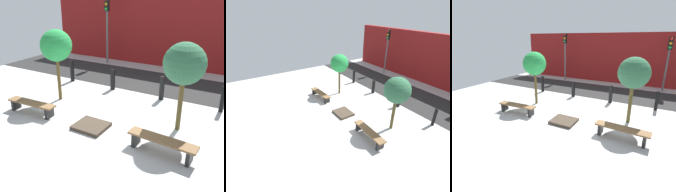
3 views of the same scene
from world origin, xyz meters
The scene contains 13 objects.
ground_plane centered at (0.00, 0.00, 0.00)m, with size 18.00×18.00×0.00m, color #B1B1B1.
road_strip centered at (0.00, 4.59, 0.01)m, with size 18.00×3.28×0.01m, color #282828.
building_facade centered at (0.00, 7.75, 1.95)m, with size 16.20×0.50×3.90m, color maroon.
bench_left centered at (-2.46, -0.91, 0.33)m, with size 1.97×0.51×0.44m.
bench_right centered at (2.46, -0.91, 0.34)m, with size 1.94×0.53×0.47m.
planter_bed centered at (0.00, -0.71, 0.06)m, with size 1.05×0.93×0.12m, color #403529.
tree_behind_left_bench centered at (-2.46, 0.62, 2.20)m, with size 1.22×1.22×2.83m.
tree_behind_right_bench centered at (2.46, 0.62, 2.15)m, with size 1.26×1.26×2.81m.
bollard_far_left centered at (-3.47, 2.70, 0.53)m, with size 0.20×0.20×1.06m, color black.
bollard_left centered at (-1.16, 2.70, 0.47)m, with size 0.22×0.22×0.94m, color black.
bollard_center centered at (1.16, 2.70, 0.50)m, with size 0.20×0.20×1.00m, color black.
bollard_right centered at (3.47, 2.70, 0.50)m, with size 0.16×0.16×0.99m, color black.
traffic_light_west centered at (-3.76, 6.51, 2.67)m, with size 0.28×0.27×3.87m.
Camera 2 is at (7.14, -5.66, 5.65)m, focal length 28.00 mm.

